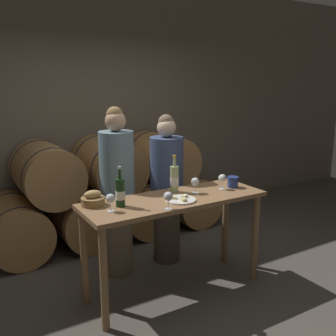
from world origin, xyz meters
TOP-DOWN VIEW (x-y plane):
  - ground_plane at (0.00, 0.00)m, footprint 10.00×10.00m
  - stone_wall_back at (0.00, 2.10)m, footprint 10.00×0.12m
  - barrel_stack at (0.00, 1.52)m, footprint 2.91×0.91m
  - tasting_table at (0.00, 0.00)m, footprint 1.69×0.57m
  - person_left at (-0.29, 0.59)m, footprint 0.34×0.34m
  - person_right at (0.27, 0.59)m, footprint 0.35×0.35m
  - wine_bottle_red at (-0.51, 0.03)m, footprint 0.08×0.08m
  - wine_bottle_white at (0.10, 0.16)m, footprint 0.08×0.08m
  - blue_crock at (0.67, -0.00)m, footprint 0.11×0.11m
  - bread_basket at (-0.70, 0.17)m, footprint 0.20×0.20m
  - cheese_plate at (0.00, -0.10)m, footprint 0.27×0.27m
  - wine_glass_far_left at (-0.63, -0.05)m, footprint 0.08×0.08m
  - wine_glass_left at (-0.21, -0.23)m, footprint 0.08×0.08m
  - wine_glass_center at (0.24, 0.03)m, footprint 0.08×0.08m
  - wine_glass_right at (0.54, 0.00)m, footprint 0.08×0.08m

SIDE VIEW (x-z plane):
  - ground_plane at x=0.00m, z-range 0.00..0.00m
  - barrel_stack at x=0.00m, z-range -0.05..1.21m
  - tasting_table at x=0.00m, z-range 0.31..1.22m
  - person_right at x=0.27m, z-range 0.01..1.60m
  - person_left at x=-0.29m, z-range 0.02..1.71m
  - cheese_plate at x=0.00m, z-range 0.90..0.94m
  - bread_basket at x=-0.70m, z-range 0.90..1.03m
  - blue_crock at x=0.67m, z-range 0.92..1.02m
  - wine_glass_far_left at x=-0.63m, z-range 0.94..1.09m
  - wine_glass_left at x=-0.21m, z-range 0.94..1.09m
  - wine_glass_center at x=0.24m, z-range 0.94..1.09m
  - wine_glass_right at x=0.54m, z-range 0.94..1.09m
  - wine_bottle_red at x=-0.51m, z-range 0.86..1.20m
  - wine_bottle_white at x=0.10m, z-range 0.86..1.21m
  - stone_wall_back at x=0.00m, z-range 0.00..3.20m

